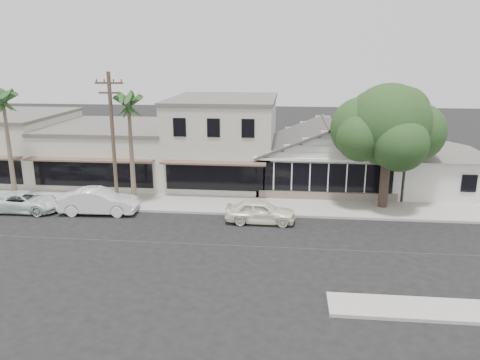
# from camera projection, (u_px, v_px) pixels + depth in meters

# --- Properties ---
(ground) EXTENTS (140.00, 140.00, 0.00)m
(ground) POSITION_uv_depth(u_px,v_px,m) (245.00, 246.00, 25.27)
(ground) COLOR black
(ground) RESTS_ON ground
(sidewalk_north) EXTENTS (90.00, 3.50, 0.15)m
(sidewalk_north) POSITION_uv_depth(u_px,v_px,m) (140.00, 202.00, 32.54)
(sidewalk_north) COLOR #9E9991
(sidewalk_north) RESTS_ON ground
(corner_shop) EXTENTS (10.40, 8.60, 5.10)m
(corner_shop) POSITION_uv_depth(u_px,v_px,m) (325.00, 153.00, 36.06)
(corner_shop) COLOR silver
(corner_shop) RESTS_ON ground
(side_cottage) EXTENTS (6.00, 6.00, 3.00)m
(side_cottage) POSITION_uv_depth(u_px,v_px,m) (437.00, 173.00, 34.58)
(side_cottage) COLOR silver
(side_cottage) RESTS_ON ground
(row_building_near) EXTENTS (8.00, 10.00, 6.50)m
(row_building_near) POSITION_uv_depth(u_px,v_px,m) (224.00, 141.00, 37.69)
(row_building_near) COLOR #BBB5A9
(row_building_near) RESTS_ON ground
(row_building_midnear) EXTENTS (10.00, 10.00, 4.20)m
(row_building_midnear) POSITION_uv_depth(u_px,v_px,m) (117.00, 153.00, 38.90)
(row_building_midnear) COLOR beige
(row_building_midnear) RESTS_ON ground
(utility_pole) EXTENTS (1.80, 0.24, 9.00)m
(utility_pole) POSITION_uv_depth(u_px,v_px,m) (113.00, 139.00, 29.92)
(utility_pole) COLOR brown
(utility_pole) RESTS_ON ground
(car_0) EXTENTS (4.29, 1.74, 1.46)m
(car_0) POSITION_uv_depth(u_px,v_px,m) (260.00, 211.00, 28.61)
(car_0) COLOR white
(car_0) RESTS_ON ground
(car_1) EXTENTS (5.09, 2.03, 1.65)m
(car_1) POSITION_uv_depth(u_px,v_px,m) (99.00, 201.00, 30.25)
(car_1) COLOR white
(car_1) RESTS_ON ground
(car_2) EXTENTS (4.74, 2.21, 1.31)m
(car_2) POSITION_uv_depth(u_px,v_px,m) (25.00, 202.00, 30.68)
(car_2) COLOR silver
(car_2) RESTS_ON ground
(shade_tree) EXTENTS (7.49, 6.77, 8.31)m
(shade_tree) POSITION_uv_depth(u_px,v_px,m) (387.00, 127.00, 30.26)
(shade_tree) COLOR #443329
(shade_tree) RESTS_ON ground
(palm_east) EXTENTS (3.18, 3.18, 8.09)m
(palm_east) POSITION_uv_depth(u_px,v_px,m) (129.00, 105.00, 29.73)
(palm_east) COLOR #726651
(palm_east) RESTS_ON ground
(palm_mid) EXTENTS (2.76, 2.76, 8.20)m
(palm_mid) POSITION_uv_depth(u_px,v_px,m) (3.00, 100.00, 31.41)
(palm_mid) COLOR #726651
(palm_mid) RESTS_ON ground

